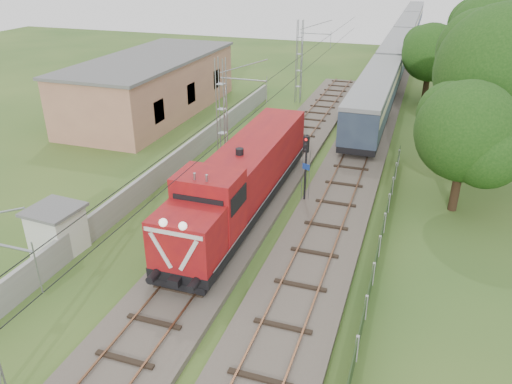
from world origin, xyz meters
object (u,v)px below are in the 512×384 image
(locomotive, at_px, (243,178))
(signal_post, at_px, (306,158))
(coach_rake, at_px, (402,38))
(relay_hut, at_px, (57,230))

(locomotive, relative_size, signal_post, 3.90)
(locomotive, xyz_separation_m, signal_post, (3.07, 2.29, 0.78))
(coach_rake, height_order, relay_hut, coach_rake)
(locomotive, relative_size, relay_hut, 6.65)
(signal_post, bearing_deg, locomotive, -143.35)
(coach_rake, bearing_deg, signal_post, -92.15)
(locomotive, xyz_separation_m, coach_rake, (5.00, 53.65, 0.21))
(relay_hut, bearing_deg, coach_rake, 78.42)
(locomotive, height_order, coach_rake, locomotive)
(signal_post, xyz_separation_m, relay_hut, (-10.47, -9.18, -1.77))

